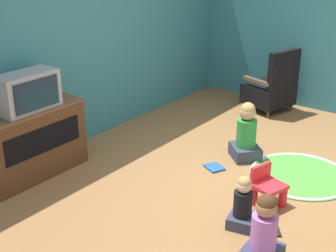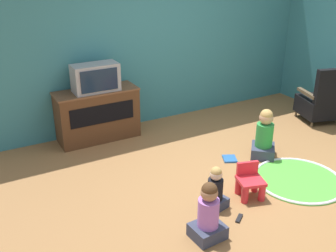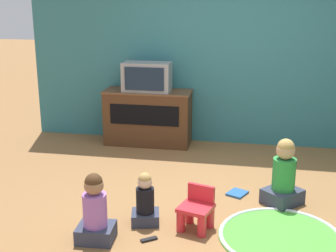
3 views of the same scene
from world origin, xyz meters
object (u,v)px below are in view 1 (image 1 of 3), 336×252
object	(u,v)px
yellow_kid_chair	(267,189)
child_watching_center	(246,134)
television	(27,92)
tv_cabinet	(31,141)
book	(214,167)
child_watching_left	(243,205)
child_watching_right	(264,234)
remote_control	(277,232)
black_armchair	(272,88)

from	to	relation	value
yellow_kid_chair	child_watching_center	size ratio (longest dim) A/B	0.56
television	yellow_kid_chair	bearing A→B (deg)	-66.74
television	tv_cabinet	bearing A→B (deg)	90.00
book	yellow_kid_chair	bearing A→B (deg)	-177.33
child_watching_left	child_watching_right	xyz separation A→B (m)	(-0.36, -0.38, 0.05)
television	remote_control	distance (m)	2.84
child_watching_right	book	xyz separation A→B (m)	(1.18, 1.19, -0.26)
black_armchair	child_watching_left	bearing A→B (deg)	37.62
black_armchair	remote_control	distance (m)	3.24
black_armchair	remote_control	bearing A→B (deg)	43.42
yellow_kid_chair	remote_control	size ratio (longest dim) A/B	2.67
black_armchair	child_watching_center	distance (m)	1.76
television	child_watching_left	size ratio (longest dim) A/B	1.29
book	black_armchair	bearing A→B (deg)	-55.29
child_watching_right	tv_cabinet	bearing A→B (deg)	89.96
television	child_watching_right	size ratio (longest dim) A/B	1.05
child_watching_left	television	bearing A→B (deg)	90.03
tv_cabinet	book	size ratio (longest dim) A/B	4.65
child_watching_center	book	xyz separation A→B (m)	(-0.46, 0.14, -0.29)
child_watching_center	child_watching_right	distance (m)	1.95
child_watching_right	child_watching_center	bearing A→B (deg)	29.41
television	child_watching_center	bearing A→B (deg)	-42.14
black_armchair	book	xyz separation A→B (m)	(-2.15, -0.35, -0.34)
book	remote_control	distance (m)	1.33
black_armchair	yellow_kid_chair	distance (m)	2.76
television	child_watching_left	distance (m)	2.46
television	child_watching_center	world-z (taller)	television
tv_cabinet	black_armchair	world-z (taller)	black_armchair
child_watching_left	book	distance (m)	1.17
black_armchair	child_watching_right	distance (m)	3.67
book	child_watching_right	bearing A→B (deg)	160.54
television	remote_control	bearing A→B (deg)	-76.80
yellow_kid_chair	remote_control	bearing A→B (deg)	-125.36
child_watching_center	book	distance (m)	0.56
television	black_armchair	distance (m)	3.71
yellow_kid_chair	child_watching_right	xyz separation A→B (m)	(-0.84, -0.37, 0.10)
child_watching_center	yellow_kid_chair	bearing A→B (deg)	172.47
tv_cabinet	black_armchair	xyz separation A→B (m)	(3.48, -1.17, -0.05)
black_armchair	remote_control	xyz separation A→B (m)	(-2.87, -1.47, -0.34)
child_watching_center	remote_control	size ratio (longest dim) A/B	4.75
child_watching_center	television	bearing A→B (deg)	90.09
black_armchair	yellow_kid_chair	xyz separation A→B (m)	(-2.49, -1.17, -0.18)
book	remote_control	world-z (taller)	book
television	child_watching_right	xyz separation A→B (m)	(0.15, -2.67, -0.70)
child_watching_left	book	xyz separation A→B (m)	(0.83, 0.81, -0.21)
yellow_kid_chair	book	bearing A→B (deg)	83.79
child_watching_left	remote_control	xyz separation A→B (m)	(0.10, -0.31, -0.21)
yellow_kid_chair	child_watching_right	distance (m)	0.92
black_armchair	child_watching_center	world-z (taller)	black_armchair
tv_cabinet	child_watching_left	world-z (taller)	tv_cabinet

